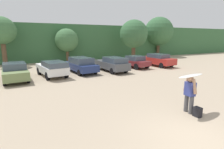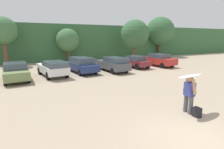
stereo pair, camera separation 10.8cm
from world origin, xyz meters
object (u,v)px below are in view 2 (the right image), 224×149
(parked_car_dark_gray, at_px, (113,64))
(parked_car_red, at_px, (158,60))
(parked_car_maroon, at_px, (135,61))
(person_adult, at_px, (189,93))
(parked_car_olive_green, at_px, (16,71))
(backpack_dropped, at_px, (197,112))
(surfboard_white, at_px, (191,76))
(parked_car_navy, at_px, (81,65))
(parked_car_white, at_px, (53,68))

(parked_car_dark_gray, distance_m, parked_car_red, 6.78)
(parked_car_maroon, bearing_deg, person_adult, 149.85)
(parked_car_olive_green, xyz_separation_m, parked_car_red, (15.87, 0.75, 0.05))
(backpack_dropped, bearing_deg, parked_car_dark_gray, 82.37)
(surfboard_white, bearing_deg, parked_car_navy, -90.59)
(parked_car_red, bearing_deg, parked_car_dark_gray, 90.53)
(parked_car_olive_green, xyz_separation_m, parked_car_white, (3.04, 0.06, 0.05))
(person_adult, height_order, surfboard_white, surfboard_white)
(parked_car_red, height_order, surfboard_white, surfboard_white)
(person_adult, bearing_deg, parked_car_navy, -78.00)
(parked_car_white, xyz_separation_m, person_adult, (4.54, -11.28, 0.19))
(parked_car_olive_green, height_order, parked_car_maroon, parked_car_olive_green)
(person_adult, relative_size, backpack_dropped, 3.94)
(parked_car_navy, bearing_deg, parked_car_maroon, -96.61)
(parked_car_olive_green, bearing_deg, parked_car_dark_gray, -94.12)
(parked_car_dark_gray, height_order, parked_car_red, parked_car_red)
(person_adult, bearing_deg, parked_car_olive_green, -51.66)
(parked_car_dark_gray, xyz_separation_m, person_adult, (-1.56, -11.24, 0.19))
(parked_car_olive_green, xyz_separation_m, backpack_dropped, (7.56, -11.74, -0.54))
(parked_car_navy, bearing_deg, backpack_dropped, 179.74)
(parked_car_red, xyz_separation_m, person_adult, (-8.30, -11.97, 0.18))
(parked_car_olive_green, height_order, parked_car_navy, parked_car_navy)
(parked_car_navy, distance_m, parked_car_maroon, 6.63)
(parked_car_white, distance_m, parked_car_dark_gray, 6.09)
(backpack_dropped, bearing_deg, parked_car_navy, 97.28)
(parked_car_olive_green, bearing_deg, parked_car_maroon, -89.92)
(parked_car_navy, height_order, person_adult, person_adult)
(parked_car_white, height_order, parked_car_navy, parked_car_navy)
(parked_car_navy, height_order, parked_car_dark_gray, parked_car_navy)
(parked_car_white, bearing_deg, parked_car_olive_green, 82.36)
(parked_car_navy, height_order, surfboard_white, surfboard_white)
(parked_car_red, height_order, person_adult, person_adult)
(surfboard_white, bearing_deg, parked_car_white, -76.37)
(parked_car_maroon, xyz_separation_m, backpack_dropped, (-5.02, -12.69, -0.53))
(parked_car_white, relative_size, parked_car_navy, 0.93)
(parked_car_olive_green, xyz_separation_m, parked_car_dark_gray, (9.13, 0.02, 0.05))
(person_adult, bearing_deg, parked_car_maroon, -108.01)
(parked_car_navy, xyz_separation_m, person_adult, (1.63, -12.06, 0.18))
(parked_car_navy, relative_size, surfboard_white, 2.83)
(parked_car_red, bearing_deg, parked_car_olive_green, 87.04)
(parked_car_white, xyz_separation_m, backpack_dropped, (4.52, -11.80, -0.59))
(parked_car_dark_gray, height_order, parked_car_maroon, parked_car_dark_gray)
(parked_car_white, distance_m, backpack_dropped, 12.65)
(parked_car_dark_gray, height_order, backpack_dropped, parked_car_dark_gray)
(parked_car_olive_green, relative_size, parked_car_dark_gray, 1.01)
(parked_car_olive_green, relative_size, backpack_dropped, 10.82)
(parked_car_white, distance_m, parked_car_navy, 3.01)
(parked_car_white, height_order, parked_car_maroon, parked_car_white)
(parked_car_red, distance_m, backpack_dropped, 15.02)
(parked_car_white, height_order, surfboard_white, surfboard_white)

